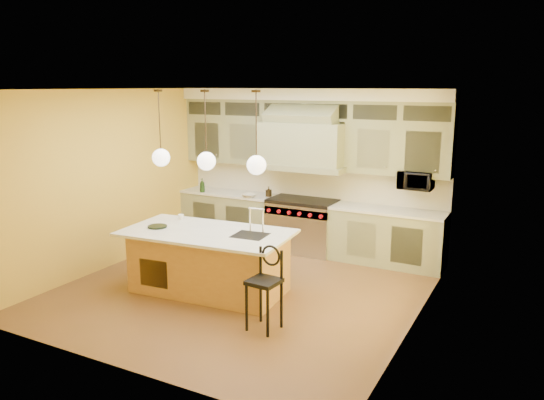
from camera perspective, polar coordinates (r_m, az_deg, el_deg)
The scene contains 18 objects.
floor at distance 7.94m, azimuth -3.25°, elevation -9.63°, with size 5.00×5.00×0.00m, color brown.
ceiling at distance 7.37m, azimuth -3.53°, elevation 11.80°, with size 5.00×5.00×0.00m, color white.
wall_back at distance 9.71m, azimuth 4.25°, elevation 3.30°, with size 5.00×5.00×0.00m, color gold.
wall_front at distance 5.59m, azimuth -16.73°, elevation -3.89°, with size 5.00×5.00×0.00m, color gold.
wall_left at distance 9.05m, azimuth -17.09°, elevation 2.13°, with size 5.00×5.00×0.00m, color gold.
wall_right at distance 6.61m, azimuth 15.53°, elevation -1.36°, with size 5.00×5.00×0.00m, color gold.
back_cabinetry at distance 9.47m, azimuth 3.60°, elevation 2.96°, with size 5.00×0.77×2.90m.
range at distance 9.59m, azimuth 3.31°, elevation -2.69°, with size 1.20×0.74×0.96m.
kitchen_island at distance 7.78m, azimuth -6.76°, elevation -6.46°, with size 2.49×1.46×1.35m.
counter_stool at distance 6.55m, azimuth -0.73°, elevation -8.96°, with size 0.39×0.39×1.04m.
microwave at distance 8.88m, azimuth 15.21°, elevation 2.06°, with size 0.54×0.37×0.30m, color black.
oil_bottle_a at distance 10.26m, azimuth -7.51°, elevation 1.57°, with size 0.10×0.10×0.26m, color #183414.
oil_bottle_b at distance 9.78m, azimuth -0.36°, elevation 0.92°, with size 0.08×0.09×0.19m, color black.
fruit_bowl at distance 9.73m, azimuth -2.51°, elevation 0.48°, with size 0.26×0.26×0.06m, color beige.
cup at distance 8.32m, azimuth -9.77°, elevation -1.80°, with size 0.09×0.09×0.08m, color white.
pendant_left at distance 7.92m, azimuth -11.85°, elevation 4.70°, with size 0.26×0.26×1.11m.
pendant_center at distance 7.44m, azimuth -7.07°, elevation 4.39°, with size 0.26×0.26×1.11m.
pendant_right at distance 7.02m, azimuth -1.68°, elevation 4.01°, with size 0.26×0.26×1.11m.
Camera 1 is at (3.81, -6.31, 2.95)m, focal length 35.00 mm.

